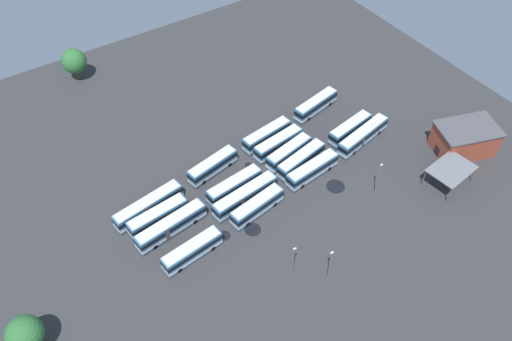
% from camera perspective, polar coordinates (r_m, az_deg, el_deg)
% --- Properties ---
extents(ground_plane, '(125.08, 125.08, 0.00)m').
position_cam_1_polar(ground_plane, '(107.20, 0.69, -0.43)').
color(ground_plane, '#333335').
extents(bus_row0_slot0, '(11.93, 3.90, 3.47)m').
position_cam_1_polar(bus_row0_slot0, '(93.97, -7.05, -8.76)').
color(bus_row0_slot0, teal).
rests_on(bus_row0_slot0, ground_plane).
extents(bus_row0_slot2, '(14.67, 4.41, 3.47)m').
position_cam_1_polar(bus_row0_slot2, '(97.73, -9.37, -6.05)').
color(bus_row0_slot2, teal).
rests_on(bus_row0_slot2, ground_plane).
extents(bus_row0_slot3, '(12.25, 3.75, 3.47)m').
position_cam_1_polar(bus_row0_slot3, '(99.54, -10.76, -4.98)').
color(bus_row0_slot3, teal).
rests_on(bus_row0_slot3, ground_plane).
extents(bus_row0_slot4, '(14.68, 4.71, 3.47)m').
position_cam_1_polar(bus_row0_slot4, '(101.49, -11.79, -3.85)').
color(bus_row0_slot4, teal).
rests_on(bus_row0_slot4, ground_plane).
extents(bus_row1_slot0, '(11.98, 4.39, 3.47)m').
position_cam_1_polar(bus_row1_slot0, '(99.32, 0.12, -3.96)').
color(bus_row1_slot0, teal).
rests_on(bus_row1_slot0, ground_plane).
extents(bus_row1_slot1, '(14.66, 4.23, 3.47)m').
position_cam_1_polar(bus_row1_slot1, '(100.99, -1.23, -2.82)').
color(bus_row1_slot1, teal).
rests_on(bus_row1_slot1, ground_plane).
extents(bus_row1_slot2, '(12.38, 3.90, 3.47)m').
position_cam_1_polar(bus_row1_slot2, '(102.79, -2.40, -1.67)').
color(bus_row1_slot2, teal).
rests_on(bus_row1_slot2, ground_plane).
extents(bus_row1_slot4, '(11.81, 4.76, 3.47)m').
position_cam_1_polar(bus_row1_slot4, '(106.70, -4.80, 0.51)').
color(bus_row1_slot4, teal).
rests_on(bus_row1_slot4, ground_plane).
extents(bus_row2_slot0, '(12.58, 3.90, 3.47)m').
position_cam_1_polar(bus_row2_slot0, '(106.24, 6.23, 0.10)').
color(bus_row2_slot0, teal).
rests_on(bus_row2_slot0, ground_plane).
extents(bus_row2_slot1, '(12.45, 4.89, 3.47)m').
position_cam_1_polar(bus_row2_slot1, '(107.95, 5.00, 1.19)').
color(bus_row2_slot1, teal).
rests_on(bus_row2_slot1, ground_plane).
extents(bus_row2_slot2, '(11.64, 4.75, 3.47)m').
position_cam_1_polar(bus_row2_slot2, '(109.29, 3.64, 2.01)').
color(bus_row2_slot2, teal).
rests_on(bus_row2_slot2, ground_plane).
extents(bus_row2_slot3, '(12.14, 4.08, 3.47)m').
position_cam_1_polar(bus_row2_slot3, '(111.10, 2.45, 3.01)').
color(bus_row2_slot3, teal).
rests_on(bus_row2_slot3, ground_plane).
extents(bus_row2_slot4, '(12.21, 4.15, 3.47)m').
position_cam_1_polar(bus_row2_slot4, '(112.89, 1.19, 3.92)').
color(bus_row2_slot4, teal).
rests_on(bus_row2_slot4, ground_plane).
extents(bus_row3_slot0, '(14.69, 5.40, 3.47)m').
position_cam_1_polar(bus_row3_slot0, '(115.13, 11.70, 3.78)').
color(bus_row3_slot0, teal).
rests_on(bus_row3_slot0, ground_plane).
extents(bus_row3_slot1, '(11.81, 4.50, 3.47)m').
position_cam_1_polar(bus_row3_slot1, '(116.29, 10.32, 4.57)').
color(bus_row3_slot1, teal).
rests_on(bus_row3_slot1, ground_plane).
extents(bus_row3_slot4, '(12.50, 4.94, 3.47)m').
position_cam_1_polar(bus_row3_slot4, '(121.35, 6.61, 7.22)').
color(bus_row3_slot4, teal).
rests_on(bus_row3_slot4, ground_plane).
extents(depot_building, '(14.66, 11.90, 6.36)m').
position_cam_1_polar(depot_building, '(118.65, 22.02, 3.25)').
color(depot_building, '#99422D').
rests_on(depot_building, ground_plane).
extents(maintenance_shelter, '(9.76, 7.69, 4.32)m').
position_cam_1_polar(maintenance_shelter, '(109.70, 20.76, 0.13)').
color(maintenance_shelter, slate).
rests_on(maintenance_shelter, ground_plane).
extents(lamp_post_far_corner, '(0.56, 0.28, 8.40)m').
position_cam_1_polar(lamp_post_far_corner, '(89.20, 8.12, -10.28)').
color(lamp_post_far_corner, slate).
rests_on(lamp_post_far_corner, ground_plane).
extents(lamp_post_by_building, '(0.56, 0.28, 7.65)m').
position_cam_1_polar(lamp_post_by_building, '(89.57, 4.18, -9.80)').
color(lamp_post_by_building, slate).
rests_on(lamp_post_by_building, ground_plane).
extents(lamp_post_near_entrance, '(0.56, 0.28, 8.23)m').
position_cam_1_polar(lamp_post_near_entrance, '(103.27, 13.33, -0.77)').
color(lamp_post_near_entrance, slate).
rests_on(lamp_post_near_entrance, ground_plane).
extents(tree_north_edge, '(6.04, 6.04, 8.32)m').
position_cam_1_polar(tree_north_edge, '(135.60, -19.43, 11.31)').
color(tree_north_edge, brown).
rests_on(tree_north_edge, ground_plane).
extents(tree_west_edge, '(5.76, 5.76, 7.95)m').
position_cam_1_polar(tree_west_edge, '(89.10, -24.15, -16.11)').
color(tree_west_edge, brown).
rests_on(tree_west_edge, ground_plane).
extents(puddle_back_corner, '(3.20, 3.20, 0.01)m').
position_cam_1_polar(puddle_back_corner, '(98.22, -0.36, -6.53)').
color(puddle_back_corner, black).
rests_on(puddle_back_corner, ground_plane).
extents(puddle_between_rows, '(3.81, 3.81, 0.01)m').
position_cam_1_polar(puddle_between_rows, '(106.22, 8.76, -1.75)').
color(puddle_between_rows, black).
rests_on(puddle_between_rows, ground_plane).
extents(puddle_near_shelter, '(1.62, 1.62, 0.01)m').
position_cam_1_polar(puddle_near_shelter, '(109.02, -0.83, 0.60)').
color(puddle_near_shelter, black).
rests_on(puddle_near_shelter, ground_plane).
extents(puddle_front_lane, '(2.30, 2.30, 0.01)m').
position_cam_1_polar(puddle_front_lane, '(97.56, -3.50, -7.19)').
color(puddle_front_lane, black).
rests_on(puddle_front_lane, ground_plane).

